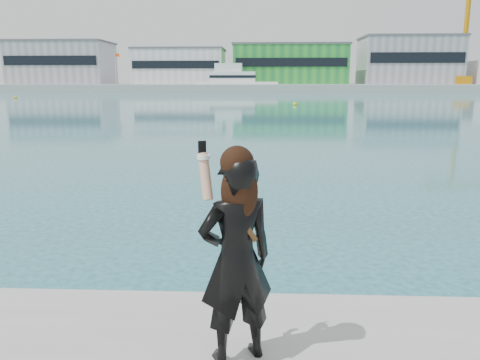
% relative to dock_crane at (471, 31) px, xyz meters
% --- Properties ---
extents(far_quay, '(320.00, 40.00, 2.00)m').
position_rel_dock_crane_xyz_m(far_quay, '(-53.20, 8.00, -14.07)').
color(far_quay, '#9E9E99').
rests_on(far_quay, ground).
extents(warehouse_grey_left, '(26.52, 16.36, 11.50)m').
position_rel_dock_crane_xyz_m(warehouse_grey_left, '(-108.20, 5.98, -7.30)').
color(warehouse_grey_left, gray).
rests_on(warehouse_grey_left, far_quay).
extents(warehouse_white, '(24.48, 15.35, 9.50)m').
position_rel_dock_crane_xyz_m(warehouse_white, '(-75.20, 5.98, -8.31)').
color(warehouse_white, silver).
rests_on(warehouse_white, far_quay).
extents(warehouse_green, '(30.60, 16.36, 10.50)m').
position_rel_dock_crane_xyz_m(warehouse_green, '(-45.20, 5.98, -7.81)').
color(warehouse_green, '#208337').
rests_on(warehouse_green, far_quay).
extents(warehouse_grey_right, '(25.50, 15.35, 12.50)m').
position_rel_dock_crane_xyz_m(warehouse_grey_right, '(-13.20, 5.98, -6.80)').
color(warehouse_grey_right, gray).
rests_on(warehouse_grey_right, far_quay).
extents(dock_crane, '(23.00, 4.00, 24.00)m').
position_rel_dock_crane_xyz_m(dock_crane, '(0.00, 0.00, 0.00)').
color(dock_crane, orange).
rests_on(dock_crane, far_quay).
extents(flagpole_left, '(1.28, 0.16, 8.00)m').
position_rel_dock_crane_xyz_m(flagpole_left, '(-91.11, -1.00, -8.53)').
color(flagpole_left, silver).
rests_on(flagpole_left, far_quay).
extents(flagpole_right, '(1.28, 0.16, 8.00)m').
position_rel_dock_crane_xyz_m(flagpole_right, '(-31.11, -1.00, -8.53)').
color(flagpole_right, silver).
rests_on(flagpole_right, far_quay).
extents(motor_yacht, '(19.94, 5.79, 9.27)m').
position_rel_dock_crane_xyz_m(motor_yacht, '(-59.28, -7.52, -12.46)').
color(motor_yacht, white).
rests_on(motor_yacht, ground).
extents(buoy_near, '(0.50, 0.50, 0.50)m').
position_rel_dock_crane_xyz_m(buoy_near, '(-48.66, -66.65, -15.07)').
color(buoy_near, yellow).
rests_on(buoy_near, ground).
extents(buoy_far, '(0.50, 0.50, 0.50)m').
position_rel_dock_crane_xyz_m(buoy_far, '(-95.10, -46.03, -15.07)').
color(buoy_far, yellow).
rests_on(buoy_far, ground).
extents(woman, '(0.75, 0.64, 1.84)m').
position_rel_dock_crane_xyz_m(woman, '(-53.13, -122.23, -13.33)').
color(woman, black).
rests_on(woman, near_quay).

